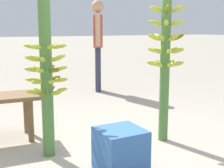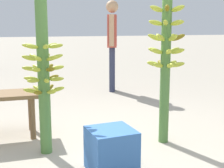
{
  "view_description": "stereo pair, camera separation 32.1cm",
  "coord_description": "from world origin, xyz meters",
  "px_view_note": "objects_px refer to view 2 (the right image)",
  "views": [
    {
      "loc": [
        -1.44,
        -2.38,
        1.17
      ],
      "look_at": [
        0.07,
        0.4,
        0.6
      ],
      "focal_mm": 50.0,
      "sensor_mm": 36.0,
      "label": 1
    },
    {
      "loc": [
        -1.15,
        -2.52,
        1.17
      ],
      "look_at": [
        0.07,
        0.4,
        0.6
      ],
      "focal_mm": 50.0,
      "sensor_mm": 36.0,
      "label": 2
    }
  ],
  "objects_px": {
    "banana_stalk_center": "(166,51)",
    "produce_crate": "(111,150)",
    "vendor_person": "(112,37)",
    "banana_stalk_left": "(44,76)"
  },
  "relations": [
    {
      "from": "banana_stalk_left",
      "to": "produce_crate",
      "type": "relative_size",
      "value": 3.96
    },
    {
      "from": "banana_stalk_center",
      "to": "produce_crate",
      "type": "bearing_deg",
      "value": -151.26
    },
    {
      "from": "vendor_person",
      "to": "produce_crate",
      "type": "xyz_separation_m",
      "value": [
        -1.3,
        -3.08,
        -0.83
      ]
    },
    {
      "from": "banana_stalk_center",
      "to": "vendor_person",
      "type": "xyz_separation_m",
      "value": [
        0.54,
        2.66,
        0.07
      ]
    },
    {
      "from": "vendor_person",
      "to": "banana_stalk_left",
      "type": "bearing_deg",
      "value": -9.95
    },
    {
      "from": "produce_crate",
      "to": "banana_stalk_center",
      "type": "bearing_deg",
      "value": 28.74
    },
    {
      "from": "vendor_person",
      "to": "produce_crate",
      "type": "height_order",
      "value": "vendor_person"
    },
    {
      "from": "vendor_person",
      "to": "produce_crate",
      "type": "distance_m",
      "value": 3.44
    },
    {
      "from": "banana_stalk_center",
      "to": "produce_crate",
      "type": "height_order",
      "value": "banana_stalk_center"
    },
    {
      "from": "banana_stalk_center",
      "to": "produce_crate",
      "type": "relative_size",
      "value": 4.85
    }
  ]
}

